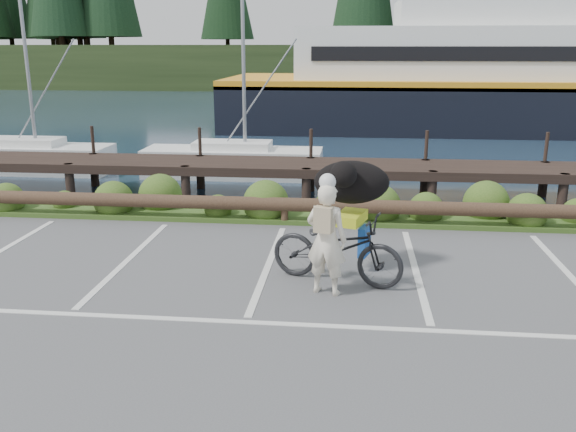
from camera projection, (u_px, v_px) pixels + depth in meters
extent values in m
plane|color=#4C4C4E|center=(250.00, 311.00, 9.02)|extent=(72.00, 72.00, 0.00)
plane|color=#1A2B3E|center=(337.00, 104.00, 55.33)|extent=(160.00, 160.00, 0.00)
cube|color=#3D5B21|center=(288.00, 214.00, 14.09)|extent=(34.00, 1.60, 0.10)
imported|color=black|center=(337.00, 248.00, 9.98)|extent=(2.37, 1.40, 1.18)
imported|color=white|center=(326.00, 239.00, 9.44)|extent=(0.75, 0.60, 1.79)
ellipsoid|color=black|center=(352.00, 182.00, 10.36)|extent=(0.98, 1.41, 0.74)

